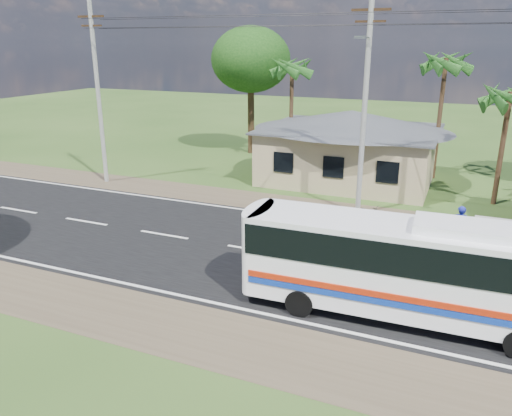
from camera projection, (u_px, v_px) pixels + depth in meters
The scene contains 11 objects.
ground at pixel (254, 250), 21.17m from camera, with size 120.00×120.00×0.00m, color #284619.
road at pixel (254, 250), 21.16m from camera, with size 120.00×16.00×0.03m.
house at pixel (350, 139), 31.31m from camera, with size 12.40×10.00×5.00m.
utility_poles at pixel (358, 100), 24.02m from camera, with size 32.80×2.22×11.00m.
palm_near at pixel (510, 98), 25.44m from camera, with size 2.80×2.80×6.70m.
palm_mid at pixel (446, 64), 30.21m from camera, with size 2.80×2.80×8.20m.
palm_far at pixel (292, 68), 34.51m from camera, with size 2.80×2.80×7.70m.
tree_behind_house at pixel (251, 60), 37.60m from camera, with size 6.00×6.00×9.61m.
coach_bus at pixel (425, 265), 15.21m from camera, with size 11.06×2.70×3.41m.
motorcycle at pixel (367, 213), 24.47m from camera, with size 0.57×1.63×0.85m, color black.
person at pixel (459, 227), 21.27m from camera, with size 0.67×0.44×1.85m, color #1B2496.
Camera 1 is at (7.69, -17.93, 8.40)m, focal length 35.00 mm.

